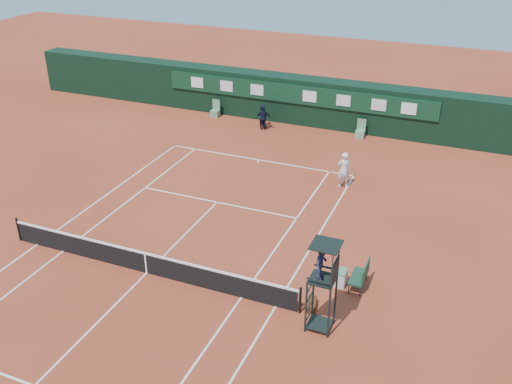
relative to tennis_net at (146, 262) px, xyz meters
The scene contains 14 objects.
ground 0.51m from the tennis_net, ahead, with size 90.00×90.00×0.00m, color #A64127.
court_lines 0.50m from the tennis_net, ahead, with size 11.05×23.85×0.01m.
tennis_net is the anchor object (origin of this frame).
back_wall 18.77m from the tennis_net, 90.00° to the left, with size 40.00×1.65×3.00m.
linesman_chair_left 18.33m from the tennis_net, 107.46° to the left, with size 0.55×0.50×1.15m.
linesman_chair_right 18.05m from the tennis_net, 75.57° to the left, with size 0.55×0.50×1.15m.
umpire_chair 7.54m from the tennis_net, ahead, with size 0.96×0.95×3.42m.
player_bench 8.40m from the tennis_net, 15.99° to the left, with size 0.56×1.20×1.10m.
tennis_bag 6.74m from the tennis_net, ahead, with size 0.33×0.74×0.28m, color black.
cooler 7.57m from the tennis_net, 16.76° to the left, with size 0.57×0.57×0.65m.
tennis_ball 6.66m from the tennis_net, 80.50° to the left, with size 0.07×0.07×0.07m, color yellow.
player 11.66m from the tennis_net, 63.31° to the left, with size 0.70×0.46×1.92m, color white.
ball_kid_left 17.06m from the tennis_net, 96.19° to the left, with size 0.70×0.55×1.44m, color black.
ball_kid_right 16.51m from the tennis_net, 95.42° to the left, with size 0.93×0.39×1.59m, color black.
Camera 1 is at (11.13, -15.59, 13.28)m, focal length 40.00 mm.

